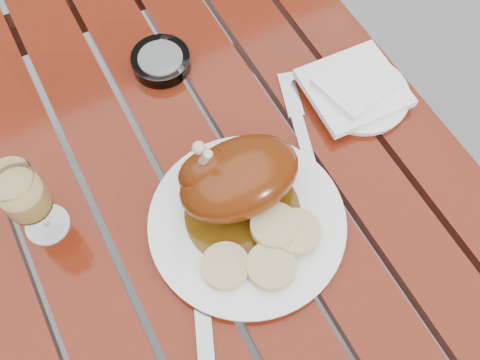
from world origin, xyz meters
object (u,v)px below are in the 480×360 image
object	(u,v)px
wine_glass	(30,204)
side_plate	(361,94)
table	(222,270)
ashtray	(161,61)
dinner_plate	(247,223)

from	to	relation	value
wine_glass	side_plate	size ratio (longest dim) A/B	0.95
table	wine_glass	size ratio (longest dim) A/B	7.63
wine_glass	ashtray	world-z (taller)	wine_glass
side_plate	wine_glass	bearing A→B (deg)	177.36
dinner_plate	wine_glass	size ratio (longest dim) A/B	1.88
dinner_plate	ashtray	xyz separation A→B (m)	(0.01, 0.34, 0.00)
table	ashtray	size ratio (longest dim) A/B	11.59
wine_glass	ashtray	xyz separation A→B (m)	(0.28, 0.20, -0.07)
table	side_plate	distance (m)	0.49
table	side_plate	size ratio (longest dim) A/B	7.24
dinner_plate	wine_glass	world-z (taller)	wine_glass
wine_glass	side_plate	bearing A→B (deg)	-2.64
dinner_plate	side_plate	xyz separation A→B (m)	(0.29, 0.12, -0.00)
wine_glass	side_plate	distance (m)	0.56
table	wine_glass	xyz separation A→B (m)	(-0.25, 0.08, 0.45)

